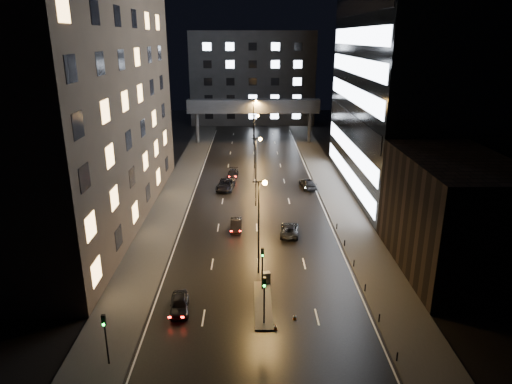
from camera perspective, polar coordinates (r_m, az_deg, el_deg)
ground at (r=77.97m, az=-0.13°, el=1.36°), size 160.00×160.00×0.00m
sidewalk_left at (r=74.11m, az=-9.79°, el=0.20°), size 5.00×110.00×0.15m
sidewalk_right at (r=74.39m, az=9.59°, el=0.28°), size 5.00×110.00×0.15m
building_left at (r=62.35m, az=-21.83°, el=14.42°), size 15.00×48.00×40.00m
building_right_low at (r=51.17m, az=23.34°, el=-2.66°), size 10.00×18.00×12.00m
building_right_glass at (r=74.98m, az=20.30°, el=17.04°), size 20.00×36.00×45.00m
building_far at (r=132.82m, az=-0.43°, el=14.11°), size 34.00×14.00×25.00m
skybridge at (r=105.46m, az=-0.33°, el=10.61°), size 30.00×3.00×10.00m
median_island at (r=43.22m, az=0.88°, el=-13.83°), size 1.60×8.00×0.15m
traffic_signal_near at (r=43.86m, az=0.81°, el=-8.75°), size 0.28×0.34×4.40m
traffic_signal_far at (r=39.07m, az=1.03°, el=-12.48°), size 0.28×0.34×4.40m
traffic_signal_corner at (r=36.55m, az=-18.34°, el=-16.28°), size 0.28×0.34×4.40m
bollard_row at (r=48.15m, az=12.78°, el=-10.14°), size 0.12×25.12×0.90m
streetlight_near at (r=45.63m, az=0.53°, el=-2.91°), size 1.45×0.50×10.15m
streetlight_mid_a at (r=64.63m, az=0.13°, el=3.67°), size 1.45×0.50×10.15m
streetlight_mid_b at (r=84.09m, az=-0.09°, el=7.23°), size 1.45×0.50×10.15m
streetlight_far at (r=103.76m, az=-0.23°, el=9.45°), size 1.45×0.50×10.15m
car_away_a at (r=42.65m, az=-9.54°, el=-13.63°), size 2.06×4.19×1.37m
car_away_b at (r=58.35m, az=-2.50°, el=-4.13°), size 1.42×4.00×1.32m
car_away_c at (r=73.70m, az=-3.82°, el=0.91°), size 3.23×5.90×1.57m
car_away_d at (r=80.21m, az=-2.91°, el=2.32°), size 2.03×4.51×1.28m
car_toward_a at (r=57.10m, az=4.22°, el=-4.68°), size 2.72×5.02×1.33m
car_toward_b at (r=74.82m, az=6.47°, el=1.07°), size 2.58×5.22×1.46m
utility_cabinet at (r=46.06m, az=1.26°, el=-10.65°), size 0.90×0.74×1.17m
cone_a at (r=40.00m, az=2.42°, el=-16.52°), size 0.36×0.36×0.52m
cone_b at (r=41.34m, az=4.86°, el=-15.29°), size 0.37×0.37×0.50m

